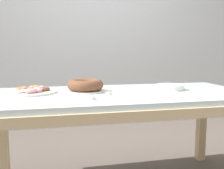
# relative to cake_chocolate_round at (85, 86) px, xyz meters

# --- Properties ---
(wall_back) EXTENTS (8.00, 0.10, 2.60)m
(wall_back) POSITION_rel_cake_chocolate_round_xyz_m (0.25, 1.67, 0.52)
(wall_back) COLOR silver
(wall_back) RESTS_ON ground
(dining_table) EXTENTS (1.88, 0.86, 0.74)m
(dining_table) POSITION_rel_cake_chocolate_round_xyz_m (0.25, -0.08, -0.13)
(dining_table) COLOR silver
(dining_table) RESTS_ON ground
(cake_chocolate_round) EXTENTS (0.26, 0.26, 0.09)m
(cake_chocolate_round) POSITION_rel_cake_chocolate_round_xyz_m (0.00, 0.00, 0.00)
(cake_chocolate_round) COLOR silver
(cake_chocolate_round) RESTS_ON dining_table
(pastry_platter) EXTENTS (0.35, 0.35, 0.04)m
(pastry_platter) POSITION_rel_cake_chocolate_round_xyz_m (-0.38, 0.03, -0.03)
(pastry_platter) COLOR silver
(pastry_platter) RESTS_ON dining_table
(plate_stack) EXTENTS (0.21, 0.21, 0.04)m
(plate_stack) POSITION_rel_cake_chocolate_round_xyz_m (0.64, -0.04, -0.02)
(plate_stack) COLOR silver
(plate_stack) RESTS_ON dining_table
(tealight_left_edge) EXTENTS (0.04, 0.04, 0.04)m
(tealight_left_edge) POSITION_rel_cake_chocolate_round_xyz_m (0.14, -0.15, -0.03)
(tealight_left_edge) COLOR silver
(tealight_left_edge) RESTS_ON dining_table
(tealight_near_front) EXTENTS (0.04, 0.04, 0.04)m
(tealight_near_front) POSITION_rel_cake_chocolate_round_xyz_m (0.01, -0.30, -0.03)
(tealight_near_front) COLOR silver
(tealight_near_front) RESTS_ON dining_table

